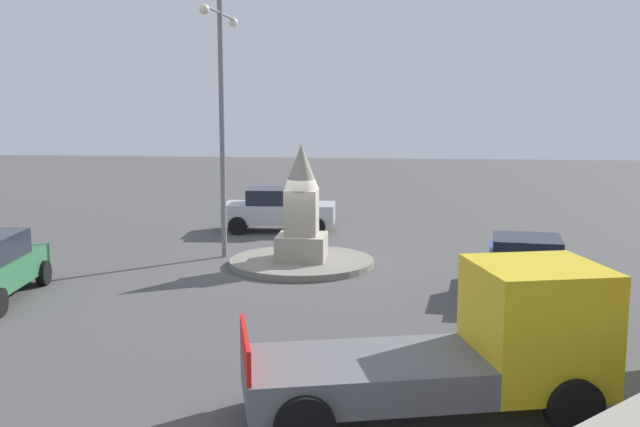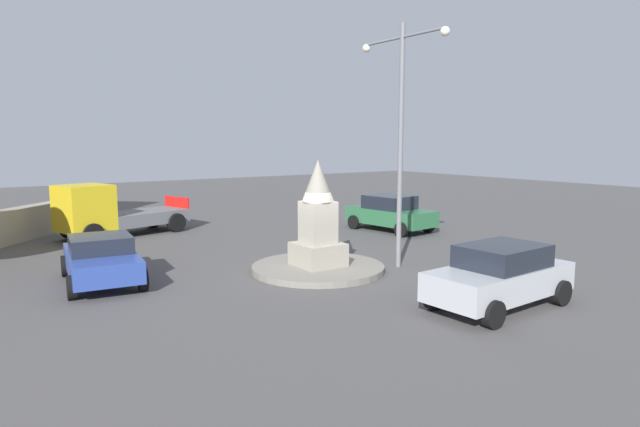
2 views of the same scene
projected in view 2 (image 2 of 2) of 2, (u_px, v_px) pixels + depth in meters
ground_plane at (318, 271)px, 17.10m from camera, size 80.00×80.00×0.00m
traffic_island at (318, 268)px, 17.08m from camera, size 4.16×4.16×0.19m
monument at (318, 220)px, 16.88m from camera, size 1.38×1.38×3.31m
streetlamp at (401, 121)px, 17.09m from camera, size 3.76×0.28×7.66m
car_blue_far_side at (101, 259)px, 15.58m from camera, size 4.10×2.36×1.39m
car_green_passing at (390, 213)px, 24.63m from camera, size 4.24×2.45×1.60m
car_silver_parked_right at (500, 275)px, 13.32m from camera, size 2.05×4.06×1.56m
truck_yellow_approaching at (109, 212)px, 22.83m from camera, size 3.34×5.69×2.29m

